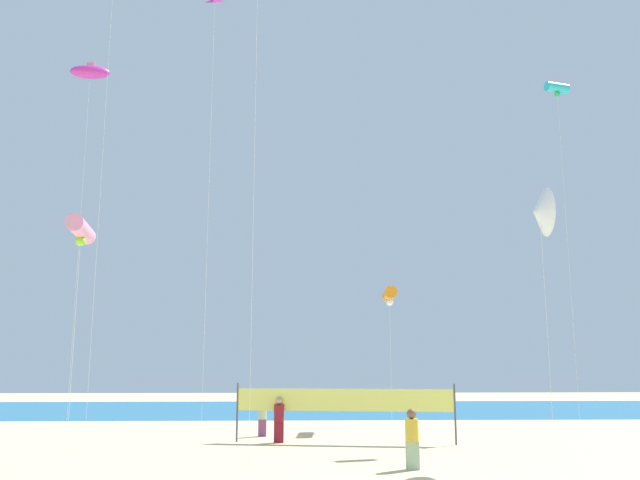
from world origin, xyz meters
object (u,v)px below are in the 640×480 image
(beachgoer_sage_shirt, at_px, (262,416))
(kite_white_delta, at_px, (540,212))
(kite_cyan_tube, at_px, (557,89))
(kite_orange_tube, at_px, (389,295))
(beachgoer_maroon_shirt, at_px, (279,418))
(kite_magenta_diamond, at_px, (214,6))
(kite_magenta_inflatable, at_px, (90,72))
(kite_pink_tube, at_px, (81,230))
(beachgoer_mustard_shirt, at_px, (412,437))
(volleyball_net, at_px, (344,402))

(beachgoer_sage_shirt, xyz_separation_m, kite_white_delta, (10.20, -7.99, 7.67))
(beachgoer_sage_shirt, xyz_separation_m, kite_cyan_tube, (14.54, 0.15, 15.91))
(kite_orange_tube, distance_m, kite_cyan_tube, 13.41)
(beachgoer_sage_shirt, relative_size, kite_cyan_tube, 0.10)
(kite_cyan_tube, distance_m, kite_white_delta, 12.37)
(kite_orange_tube, height_order, kite_cyan_tube, kite_cyan_tube)
(beachgoer_sage_shirt, bearing_deg, beachgoer_maroon_shirt, 151.50)
(kite_magenta_diamond, xyz_separation_m, kite_cyan_tube, (16.86, 3.13, -2.42))
(kite_magenta_inflatable, distance_m, kite_pink_tube, 16.12)
(beachgoer_sage_shirt, distance_m, beachgoer_mustard_shirt, 10.99)
(beachgoer_mustard_shirt, height_order, volleyball_net, volleyball_net)
(kite_orange_tube, xyz_separation_m, kite_white_delta, (3.84, -11.64, 1.79))
(beachgoer_mustard_shirt, xyz_separation_m, kite_magenta_inflatable, (-14.67, 12.41, 17.50))
(kite_magenta_diamond, distance_m, kite_orange_tube, 16.56)
(beachgoer_maroon_shirt, distance_m, kite_magenta_diamond, 18.49)
(volleyball_net, distance_m, kite_pink_tube, 12.49)
(beachgoer_sage_shirt, xyz_separation_m, kite_magenta_inflatable, (-9.56, 2.67, 17.60))
(beachgoer_maroon_shirt, distance_m, beachgoer_sage_shirt, 2.58)
(beachgoer_mustard_shirt, bearing_deg, kite_orange_tube, 164.78)
(kite_magenta_diamond, relative_size, kite_cyan_tube, 1.16)
(kite_magenta_diamond, distance_m, kite_white_delta, 17.19)
(beachgoer_mustard_shirt, bearing_deg, beachgoer_maroon_shirt, -159.29)
(beachgoer_mustard_shirt, height_order, kite_magenta_inflatable, kite_magenta_inflatable)
(kite_magenta_diamond, bearing_deg, beachgoer_maroon_shirt, 9.51)
(kite_orange_tube, xyz_separation_m, kite_pink_tube, (-12.15, -12.30, 0.88))
(beachgoer_mustard_shirt, height_order, kite_magenta_diamond, kite_magenta_diamond)
(kite_cyan_tube, bearing_deg, kite_magenta_diamond, -169.48)
(beachgoer_maroon_shirt, height_order, kite_white_delta, kite_white_delta)
(beachgoer_mustard_shirt, height_order, kite_pink_tube, kite_pink_tube)
(beachgoer_mustard_shirt, bearing_deg, volleyball_net, -176.70)
(kite_orange_tube, relative_size, kite_magenta_inflatable, 0.37)
(beachgoer_mustard_shirt, distance_m, kite_pink_tube, 12.81)
(beachgoer_maroon_shirt, bearing_deg, kite_pink_tube, 51.61)
(kite_magenta_inflatable, bearing_deg, kite_pink_tube, -71.56)
(kite_cyan_tube, bearing_deg, volleyball_net, -165.05)
(beachgoer_maroon_shirt, xyz_separation_m, kite_pink_tube, (-6.59, -6.19, 6.65))
(kite_magenta_inflatable, bearing_deg, kite_orange_tube, 3.53)
(kite_cyan_tube, bearing_deg, kite_pink_tube, -156.59)
(kite_orange_tube, distance_m, kite_pink_tube, 17.31)
(kite_cyan_tube, xyz_separation_m, kite_magenta_inflatable, (-24.10, 2.52, 1.69))
(beachgoer_maroon_shirt, xyz_separation_m, kite_white_delta, (9.40, -5.53, 7.56))
(beachgoer_sage_shirt, distance_m, kite_magenta_inflatable, 20.21)
(beachgoer_mustard_shirt, relative_size, kite_magenta_inflatable, 0.10)
(beachgoer_mustard_shirt, bearing_deg, beachgoer_sage_shirt, -162.20)
(beachgoer_sage_shirt, height_order, volleyball_net, volleyball_net)
(kite_orange_tube, distance_m, kite_white_delta, 12.39)
(kite_magenta_diamond, height_order, kite_orange_tube, kite_magenta_diamond)
(beachgoer_sage_shirt, bearing_deg, kite_cyan_tube, -136.01)
(volleyball_net, distance_m, kite_magenta_inflatable, 21.98)
(beachgoer_mustard_shirt, distance_m, kite_white_delta, 9.29)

